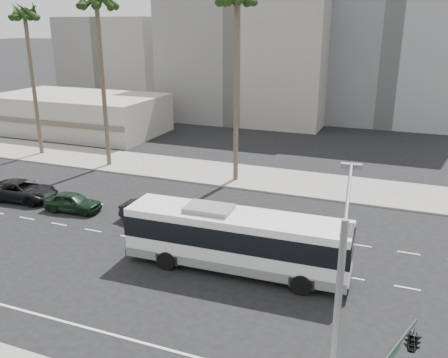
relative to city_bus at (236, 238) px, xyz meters
The scene contains 15 objects.
ground 3.40m from the city_bus, 148.54° to the left, with size 700.00×700.00×0.00m, color black.
sidewalk_north 17.20m from the city_bus, 97.88° to the left, with size 120.00×7.00×0.15m, color gray.
commercial_low 42.41m from the city_bus, 139.70° to the left, with size 22.00×12.16×5.00m.
midrise_beige_west 49.10m from the city_bus, 107.16° to the left, with size 24.00×18.00×18.00m, color gray.
midrise_gray_center 54.85m from the city_bus, 83.96° to the left, with size 20.00×20.00×26.00m, color slate.
midrise_beige_far 65.60m from the city_bus, 128.11° to the left, with size 18.00×16.00×15.00m, color gray.
city_bus is the anchor object (origin of this frame).
car_a 9.40m from the city_bus, 151.30° to the left, with size 4.94×1.72×1.63m, color black.
car_b 15.56m from the city_bus, 165.36° to the left, with size 4.52×1.82×1.54m, color black.
car_c 21.01m from the city_bus, 167.82° to the left, with size 5.98×2.76×1.66m, color black.
streetlight_corner 13.08m from the city_bus, 55.58° to the right, with size 0.85×4.33×9.24m.
traffic_signal 13.96m from the city_bus, 46.88° to the right, with size 2.44×3.38×5.29m.
palm_near 21.61m from the city_bus, 110.11° to the left, with size 5.17×5.17×17.41m.
palm_mid 28.38m from the city_bus, 141.71° to the left, with size 5.63×5.63×17.36m.
palm_far 35.92m from the city_bus, 150.55° to the left, with size 4.70×4.70×16.18m.
Camera 1 is at (10.82, -25.07, 14.05)m, focal length 37.71 mm.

